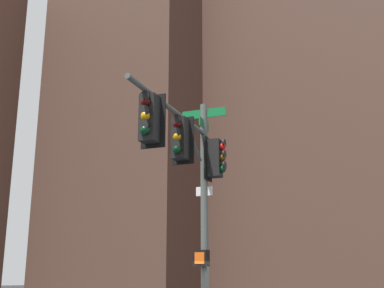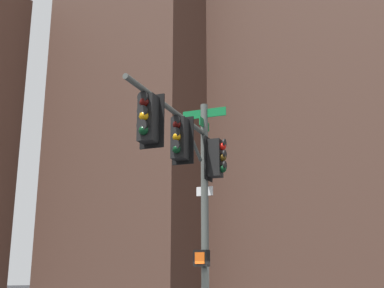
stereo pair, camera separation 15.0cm
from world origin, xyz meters
TOP-DOWN VIEW (x-y plane):
  - signal_pole_assembly at (-0.42, 0.71)m, footprint 2.34×4.37m
  - building_brick_nearside at (7.83, -29.64)m, footprint 24.92×17.14m
  - building_brick_midblock at (29.87, -24.13)m, footprint 21.15×14.35m

SIDE VIEW (x-z plane):
  - signal_pole_assembly at x=-0.42m, z-range 1.30..7.98m
  - building_brick_nearside at x=7.83m, z-range 0.00..42.31m
  - building_brick_midblock at x=29.87m, z-range 0.00..43.63m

